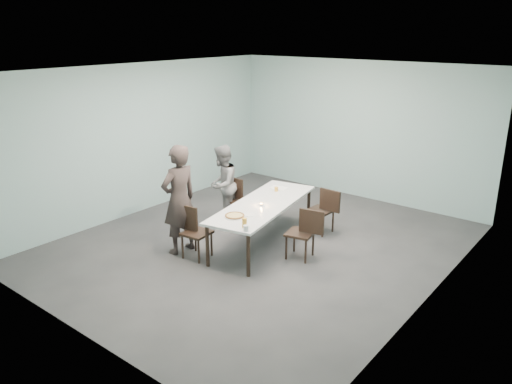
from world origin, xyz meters
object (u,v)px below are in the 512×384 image
Objects in this scene: diner_far at (222,184)px; side_plate at (250,215)px; chair_near_left at (193,228)px; water_tumbler at (246,228)px; chair_near_right at (305,230)px; beer_glass at (244,223)px; table at (263,206)px; diner_near at (179,200)px; amber_tumbler at (276,189)px; tealight at (261,205)px; pizza at (235,216)px; chair_far_left at (239,197)px; chair_far_right at (324,208)px.

side_plate is at bearing 35.75° from diner_far.
water_tumbler is at bearing -6.34° from chair_near_left.
beer_glass reaches higher than chair_near_right.
diner_far is at bearing 165.17° from table.
diner_near is (-1.80, -1.07, 0.43)m from chair_near_right.
beer_glass is (1.34, 0.08, -0.11)m from diner_near.
diner_far is 2.33m from water_tumbler.
diner_far is 1.09m from amber_tumbler.
chair_near_left reaches higher than tealight.
tealight is (0.02, 0.68, 0.00)m from pizza.
chair_far_right is (1.62, 0.52, 0.00)m from chair_far_left.
diner_near reaches higher than chair_far_left.
chair_far_left is 0.57× the size of diner_far.
chair_far_right is at bearing 75.53° from side_plate.
tealight is at bearing 116.15° from water_tumbler.
table is at bearing 93.24° from pizza.
chair_near_left is 0.57× the size of diner_far.
table is 30.25× the size of water_tumbler.
chair_near_right is at bearing -4.10° from table.
side_plate is at bearing 55.89° from pizza.
diner_far reaches higher than table.
side_plate reaches higher than table.
chair_near_left is 5.80× the size of beer_glass.
chair_near_left is 1.73m from chair_far_left.
tealight is (1.31, -0.46, 0.00)m from diner_far.
chair_near_right is 1.38m from amber_tumbler.
chair_far_left is 1.00× the size of chair_near_right.
water_tumbler is (-0.35, -1.08, 0.29)m from chair_near_right.
pizza is (1.05, -1.34, 0.27)m from chair_far_left.
tealight is at bearing 88.56° from pizza.
diner_far is at bearing 160.62° from tealight.
pizza is at bearing 27.38° from diner_far.
chair_far_left is at bearing -170.55° from diner_near.
diner_near is 5.48× the size of pizza.
diner_near reaches higher than diner_far.
diner_near is 23.28× the size of amber_tumbler.
table is 3.13× the size of chair_far_left.
beer_glass is at bearing -31.13° from pizza.
amber_tumbler is (-0.21, 0.67, 0.10)m from table.
chair_far_left is 0.41m from diner_far.
amber_tumbler is at bearing 99.82° from pizza.
tealight is 0.70× the size of amber_tumbler.
amber_tumbler is at bearing 111.08° from beer_glass.
beer_glass is (0.46, -1.05, 0.13)m from table.
diner_near is at bearing -176.65° from beer_glass.
chair_near_left reaches higher than side_plate.
tealight is at bearing 67.99° from chair_far_right.
chair_near_right is 10.88× the size of amber_tumbler.
chair_near_right reaches higher than amber_tumbler.
chair_far_left is (-0.42, 1.67, 0.00)m from chair_near_left.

